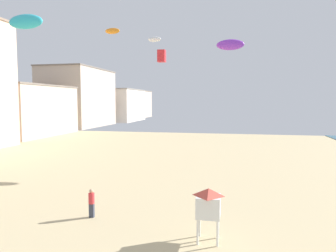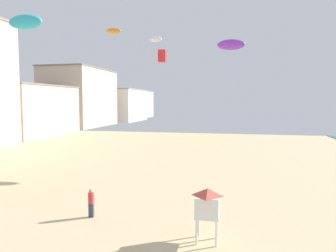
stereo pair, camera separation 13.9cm
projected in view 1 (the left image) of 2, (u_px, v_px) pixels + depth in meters
The scene contains 11 objects.
boardwalk_hotel_mid at pixel (23, 110), 59.72m from camera, with size 13.41×18.80×9.73m.
boardwalk_hotel_far at pixel (79, 98), 81.26m from camera, with size 12.48×21.43×15.10m.
boardwalk_hotel_distant at pixel (112, 105), 104.14m from camera, with size 17.56×20.29×10.61m.
boardwalk_hotel_furthest at pixel (132, 104), 124.77m from camera, with size 11.38×19.39×10.91m.
kite_flyer at pixel (92, 201), 17.55m from camera, with size 0.34×0.34×1.64m.
lifeguard_stand at pixel (208, 203), 14.45m from camera, with size 1.10×1.10×2.55m.
kite_orange_parafoil at pixel (112, 31), 37.76m from camera, with size 1.87×0.52×0.73m.
kite_purple_parafoil at pixel (230, 45), 30.79m from camera, with size 2.74×0.76×1.07m.
kite_red_box_2 at pixel (162, 56), 33.97m from camera, with size 0.83×0.83×1.31m.
kite_white_parafoil at pixel (155, 39), 36.79m from camera, with size 1.56×0.43×0.61m.
kite_cyan_parafoil at pixel (26, 22), 15.36m from camera, with size 1.87×0.52×0.73m.
Camera 1 is at (7.75, -3.71, 6.60)m, focal length 33.04 mm.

